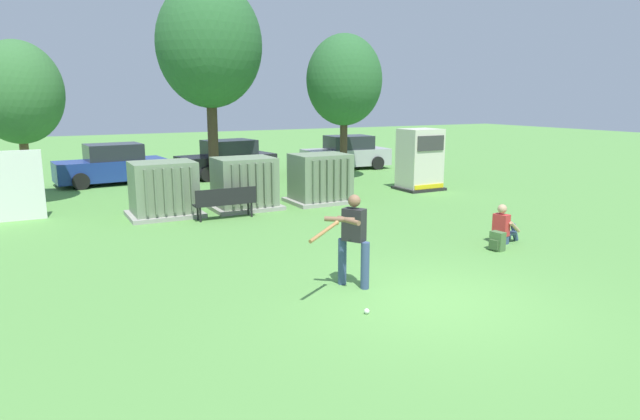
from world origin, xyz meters
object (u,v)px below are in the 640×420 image
at_px(transformer_mid_west, 245,184).
at_px(park_bench, 225,201).
at_px(parked_car_left_of_center, 227,160).
at_px(transformer_west, 164,190).
at_px(batter, 352,236).
at_px(seated_spectator, 503,228).
at_px(parked_car_right_of_center, 347,153).
at_px(transformer_mid_east, 320,179).
at_px(sports_ball, 367,311).
at_px(backpack, 497,241).
at_px(generator_enclosure, 420,160).
at_px(parked_car_leftmost, 112,165).

xyz_separation_m(transformer_mid_west, park_bench, (-1.02, -1.18, -0.25)).
bearing_deg(parked_car_left_of_center, transformer_west, -121.38).
height_order(batter, seated_spectator, batter).
height_order(parked_car_left_of_center, parked_car_right_of_center, same).
xyz_separation_m(park_bench, seated_spectator, (5.10, -5.67, -0.16)).
xyz_separation_m(transformer_mid_east, parked_car_left_of_center, (-0.83, 7.22, -0.04)).
bearing_deg(seated_spectator, sports_ball, -157.06).
relative_size(transformer_mid_west, backpack, 4.77).
height_order(generator_enclosure, sports_ball, generator_enclosure).
xyz_separation_m(generator_enclosure, batter, (-7.96, -8.27, -0.16)).
xyz_separation_m(generator_enclosure, park_bench, (-8.17, -1.57, -0.60)).
xyz_separation_m(transformer_mid_east, park_bench, (-3.64, -1.04, -0.25)).
height_order(backpack, parked_car_leftmost, parked_car_leftmost).
bearing_deg(transformer_west, transformer_mid_west, -1.24).
distance_m(backpack, parked_car_left_of_center, 14.48).
xyz_separation_m(transformer_mid_east, batter, (-3.42, -7.74, 0.19)).
bearing_deg(park_bench, generator_enclosure, 10.89).
relative_size(transformer_mid_west, parked_car_right_of_center, 0.49).
bearing_deg(seated_spectator, generator_enclosure, 67.01).
bearing_deg(transformer_mid_east, seated_spectator, -77.70).
height_order(park_bench, backpack, park_bench).
xyz_separation_m(generator_enclosure, parked_car_leftmost, (-10.15, 6.93, -0.38)).
bearing_deg(seated_spectator, parked_car_left_of_center, 99.34).
distance_m(sports_ball, seated_spectator, 5.80).
bearing_deg(transformer_mid_east, batter, -113.84).
bearing_deg(transformer_west, park_bench, -40.02).
bearing_deg(transformer_mid_west, park_bench, -130.77).
bearing_deg(transformer_mid_east, generator_enclosure, 6.63).
bearing_deg(transformer_mid_east, backpack, -83.44).
height_order(generator_enclosure, backpack, generator_enclosure).
relative_size(transformer_west, parked_car_left_of_center, 0.48).
height_order(transformer_mid_east, generator_enclosure, generator_enclosure).
xyz_separation_m(transformer_mid_east, sports_ball, (-3.87, -8.97, -0.74)).
bearing_deg(batter, generator_enclosure, 46.11).
bearing_deg(parked_car_right_of_center, park_bench, -137.23).
bearing_deg(generator_enclosure, sports_ball, -131.52).
bearing_deg(generator_enclosure, transformer_mid_east, -173.37).
xyz_separation_m(sports_ball, parked_car_left_of_center, (3.05, 16.19, 0.71)).
distance_m(transformer_mid_east, park_bench, 3.79).
bearing_deg(transformer_mid_west, parked_car_right_of_center, 41.81).
xyz_separation_m(backpack, parked_car_leftmost, (-6.44, 14.61, 0.54)).
relative_size(backpack, parked_car_right_of_center, 0.10).
relative_size(park_bench, batter, 1.04).
xyz_separation_m(park_bench, parked_car_right_of_center, (8.87, 8.21, 0.22)).
bearing_deg(transformer_mid_west, parked_car_leftmost, 112.30).
bearing_deg(batter, transformer_mid_east, 66.16).
bearing_deg(backpack, generator_enclosure, 64.22).
relative_size(batter, backpack, 3.95).
bearing_deg(transformer_mid_west, sports_ball, -97.84).
distance_m(park_bench, parked_car_right_of_center, 12.09).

